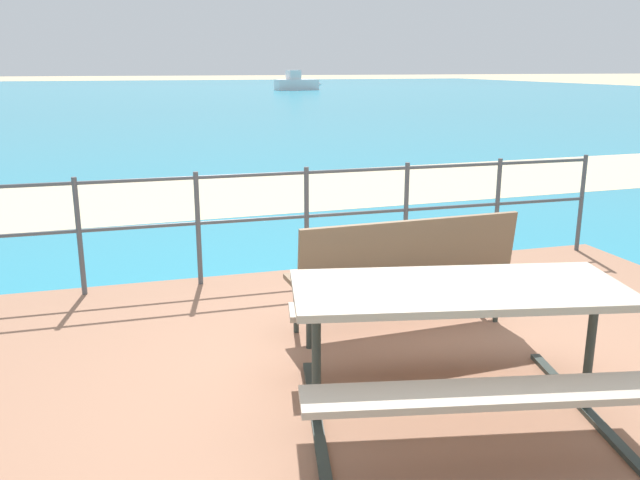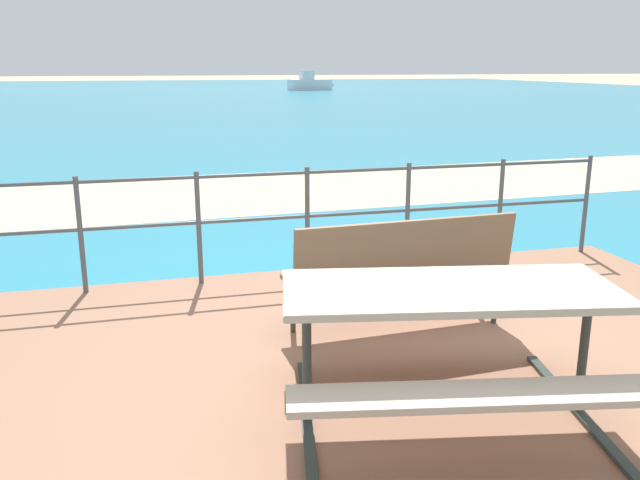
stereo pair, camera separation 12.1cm
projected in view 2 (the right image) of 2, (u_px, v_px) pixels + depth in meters
The scene contains 8 objects.
ground_plane at pixel (406, 404), 3.95m from camera, with size 240.00×240.00×0.00m, color tan.
patio_paving at pixel (406, 399), 3.94m from camera, with size 6.40×5.20×0.06m, color #996B51.
sea_water at pixel (162, 97), 41.28m from camera, with size 90.00×90.00×0.01m, color teal.
beach_strip at pixel (238, 193), 10.40m from camera, with size 54.00×3.44×0.01m, color beige.
picnic_table at pixel (449, 320), 3.53m from camera, with size 2.00×1.69×0.77m.
park_bench at pixel (402, 264), 4.73m from camera, with size 1.67×0.50×0.86m.
railing_fence at pixel (307, 209), 6.04m from camera, with size 5.94×0.04×1.01m.
boat_mid at pixel (311, 83), 51.71m from camera, with size 3.85×1.67×1.51m.
Camera 2 is at (-1.42, -3.31, 1.96)m, focal length 37.22 mm.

